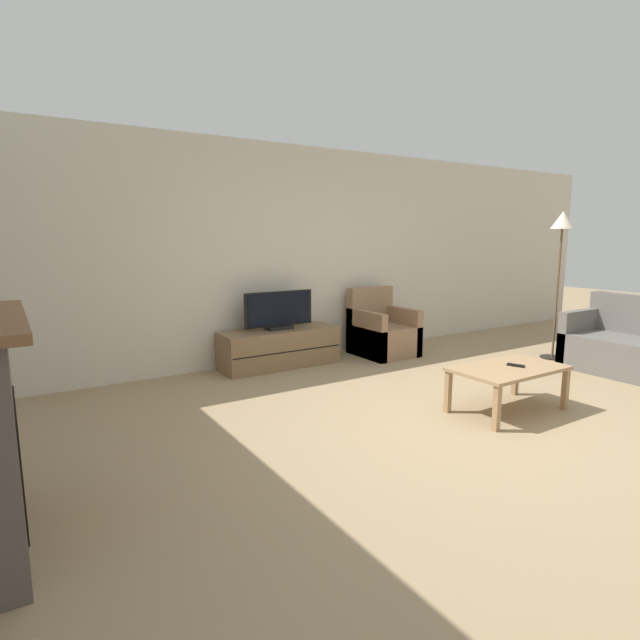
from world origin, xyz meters
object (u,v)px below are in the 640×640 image
Objects in this scene: coffee_table at (508,372)px; floor_lamp at (562,234)px; tv at (279,312)px; tv_stand at (279,348)px; armchair at (382,333)px; remote at (516,365)px.

floor_lamp is at bearing 23.73° from coffee_table.
tv is at bearing 111.63° from coffee_table.
tv reaches higher than tv_stand.
armchair reaches higher than coffee_table.
remote is at bearing -155.07° from floor_lamp.
tv_stand reaches higher than remote.
armchair is at bearing 78.83° from coffee_table.
floor_lamp is (2.16, 1.00, 1.18)m from remote.
tv_stand is 2.77m from remote.
tv_stand is 1.48m from armchair.
remote is 2.66m from floor_lamp.
floor_lamp is (3.23, -1.55, 1.37)m from tv_stand.
remote reaches higher than coffee_table.
coffee_table is 6.72× the size of remote.
tv is 0.48× the size of floor_lamp.
coffee_table is 0.55× the size of floor_lamp.
tv is 5.84× the size of remote.
coffee_table is 2.73m from floor_lamp.
floor_lamp is at bearing -37.90° from armchair.
armchair is (1.46, -0.18, 0.06)m from tv_stand.
remote is at bearing -22.04° from coffee_table.
tv_stand is 1.40× the size of coffee_table.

